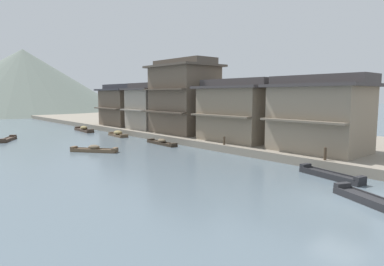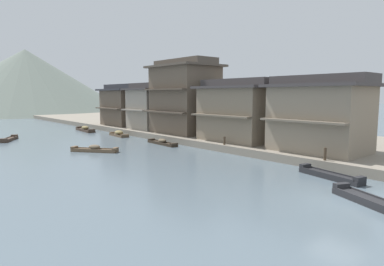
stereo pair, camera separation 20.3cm
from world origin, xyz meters
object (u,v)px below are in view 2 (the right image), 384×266
Objects in this scene: boat_midriver_upstream at (162,143)px; house_waterfront_narrow at (149,106)px; house_waterfront_nearest at (320,115)px; mooring_post_dock_near at (325,154)px; mooring_post_dock_mid at (224,141)px; boat_foreground_poled at (374,202)px; house_waterfront_tall at (185,97)px; house_waterfront_far at (125,105)px; boat_midriver_drifting at (85,129)px; house_waterfront_second at (239,111)px; boat_moored_second at (9,139)px; boat_moored_nearest at (95,149)px; boat_moored_far at (119,134)px; boat_moored_third at (330,175)px.

house_waterfront_narrow is (4.37, 9.16, 3.49)m from boat_midriver_upstream.
mooring_post_dock_near is (-3.16, -2.24, -2.54)m from house_waterfront_nearest.
mooring_post_dock_mid is (-3.16, 7.51, -2.62)m from house_waterfront_nearest.
boat_foreground_poled is 27.06m from house_waterfront_tall.
boat_foreground_poled is 0.60× the size of house_waterfront_far.
house_waterfront_far is at bearing 89.96° from house_waterfront_nearest.
boat_midriver_drifting is 25.31m from house_waterfront_second.
boat_foreground_poled is at bearing -99.82° from boat_midriver_upstream.
boat_midriver_upstream is (11.64, -13.99, 0.04)m from boat_moored_second.
boat_midriver_drifting is at bearing 110.76° from house_waterfront_tall.
boat_moored_far reaches higher than boat_moored_nearest.
boat_moored_nearest is at bearing -143.27° from house_waterfront_narrow.
boat_moored_nearest is at bearing 98.69° from boat_foreground_poled.
house_waterfront_narrow is (-0.67, 6.82, -1.28)m from house_waterfront_tall.
boat_moored_third is at bearing -104.51° from house_waterfront_tall.
house_waterfront_far is (8.72, 39.11, 3.50)m from boat_foreground_poled.
house_waterfront_second reaches higher than mooring_post_dock_mid.
house_waterfront_second and house_waterfront_narrow have the same top height.
boat_moored_third is at bearing -90.75° from boat_moored_far.
boat_foreground_poled is 23.33m from boat_moored_nearest.
house_waterfront_tall is at bearing 24.81° from boat_midriver_upstream.
boat_moored_far is 0.48× the size of house_waterfront_nearest.
house_waterfront_narrow is 17.19m from mooring_post_dock_mid.
boat_moored_second is 18.20m from boat_midriver_upstream.
boat_moored_far is 0.79× the size of boat_midriver_upstream.
house_waterfront_narrow reaches higher than boat_moored_nearest.
boat_midriver_upstream is 17.45m from mooring_post_dock_near.
boat_midriver_drifting is at bearing 90.70° from boat_moored_third.
house_waterfront_second is at bearing 67.25° from boat_moored_third.
boat_midriver_upstream is 0.60× the size of house_waterfront_nearest.
house_waterfront_narrow is 7.23m from house_waterfront_far.
boat_moored_third is at bearing -71.09° from boat_moored_second.
house_waterfront_nearest is 31.48m from house_waterfront_far.
house_waterfront_nearest reaches higher than boat_midriver_upstream.
house_waterfront_narrow is at bearing 75.40° from boat_foreground_poled.
house_waterfront_second is at bearing -92.05° from house_waterfront_tall.
house_waterfront_second is (5.60, -24.45, 3.42)m from boat_midriver_drifting.
boat_moored_second is 11.48m from boat_midriver_drifting.
boat_midriver_drifting is at bearing 102.89° from house_waterfront_second.
boat_moored_third is at bearing -69.77° from boat_moored_nearest.
house_waterfront_tall is (5.91, -15.60, 4.71)m from boat_midriver_drifting.
boat_foreground_poled is at bearing -131.69° from boat_moored_third.
house_waterfront_far reaches higher than boat_moored_third.
mooring_post_dock_mid reaches higher than boat_moored_nearest.
house_waterfront_second is 1.08× the size of house_waterfront_far.
boat_moored_third is at bearing -112.75° from house_waterfront_second.
boat_midriver_drifting is 17.34m from house_waterfront_tall.
boat_midriver_upstream is (3.94, 22.74, 0.02)m from boat_foreground_poled.
boat_moored_nearest is 14.40m from house_waterfront_second.
boat_moored_nearest is at bearing -127.35° from house_waterfront_far.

